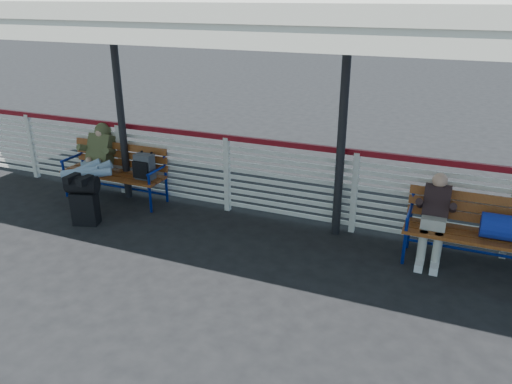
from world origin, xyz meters
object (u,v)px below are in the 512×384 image
at_px(bench_left, 123,167).
at_px(bench_right, 491,227).
at_px(luggage_stack, 84,198).
at_px(companion_person, 434,218).
at_px(traveler_man, 92,165).

relative_size(bench_left, bench_right, 1.00).
xyz_separation_m(luggage_stack, companion_person, (4.84, 0.86, 0.18)).
relative_size(traveler_man, companion_person, 1.37).
xyz_separation_m(bench_left, bench_right, (5.54, -0.14, 0.00)).
bearing_deg(companion_person, traveler_man, -177.71).
bearing_deg(traveler_man, companion_person, 2.29).
bearing_deg(companion_person, bench_right, 1.31).
bearing_deg(bench_right, companion_person, -178.69).
bearing_deg(traveler_man, bench_left, 50.08).
xyz_separation_m(luggage_stack, bench_right, (5.50, 0.87, 0.17)).
distance_m(luggage_stack, bench_left, 1.03).
distance_m(luggage_stack, companion_person, 4.92).
bearing_deg(bench_right, bench_left, 178.52).
relative_size(luggage_stack, bench_right, 0.42).
distance_m(bench_left, bench_right, 5.54).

